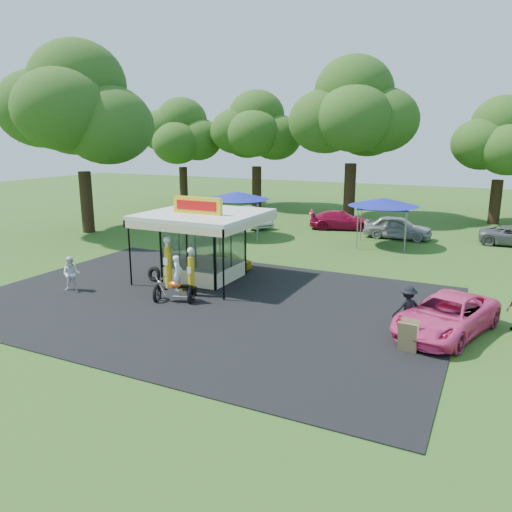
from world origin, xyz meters
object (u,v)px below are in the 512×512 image
object	(u,v)px
kiosk_car	(226,260)
bg_car_a	(247,217)
bg_car_b	(341,220)
gas_pump_left	(168,264)
bg_car_c	(398,227)
spectator_west	(71,274)
tent_west	(236,196)
tent_east	(384,202)
motorcycle	(177,284)
pink_sedan	(446,315)
gas_pump_right	(191,273)
gas_station_kiosk	(204,244)
spectator_east_a	(407,308)
a_frame_sign	(408,337)

from	to	relation	value
kiosk_car	bg_car_a	xyz separation A→B (m)	(-4.84, 11.90, 0.30)
bg_car_b	gas_pump_left	bearing A→B (deg)	155.00
bg_car_c	spectator_west	bearing A→B (deg)	150.03
tent_west	tent_east	distance (m)	10.05
bg_car_c	tent_east	distance (m)	3.57
motorcycle	pink_sedan	world-z (taller)	motorcycle
gas_pump_right	tent_east	bearing A→B (deg)	69.86
tent_west	spectator_west	bearing A→B (deg)	-92.72
gas_station_kiosk	pink_sedan	bearing A→B (deg)	-10.97
pink_sedan	bg_car_c	size ratio (longest dim) A/B	1.10
kiosk_car	pink_sedan	bearing A→B (deg)	-110.99
pink_sedan	tent_west	bearing A→B (deg)	158.58
kiosk_car	spectator_west	distance (m)	7.99
gas_pump_left	bg_car_c	size ratio (longest dim) A/B	0.55
spectator_east_a	tent_east	distance (m)	15.03
gas_pump_left	motorcycle	distance (m)	1.94
bg_car_a	tent_east	world-z (taller)	tent_east
spectator_west	bg_car_c	size ratio (longest dim) A/B	0.35
gas_pump_left	bg_car_c	xyz separation A→B (m)	(7.24, 16.93, -0.44)
motorcycle	kiosk_car	size ratio (longest dim) A/B	0.76
motorcycle	tent_west	bearing A→B (deg)	89.69
spectator_east_a	tent_west	bearing A→B (deg)	-78.83
gas_pump_right	motorcycle	world-z (taller)	gas_pump_right
spectator_east_a	spectator_west	bearing A→B (deg)	-29.08
a_frame_sign	bg_car_c	world-z (taller)	bg_car_c
bg_car_a	a_frame_sign	bearing A→B (deg)	-113.77
gas_station_kiosk	pink_sedan	xyz separation A→B (m)	(11.62, -2.25, -1.08)
pink_sedan	spectator_west	distance (m)	16.18
gas_pump_right	motorcycle	xyz separation A→B (m)	(-0.11, -0.99, -0.24)
a_frame_sign	bg_car_c	xyz separation A→B (m)	(-3.97, 19.16, 0.23)
tent_west	bg_car_a	bearing A→B (deg)	106.26
spectator_west	tent_east	distance (m)	19.50
gas_pump_right	a_frame_sign	world-z (taller)	gas_pump_right
gas_station_kiosk	motorcycle	world-z (taller)	gas_station_kiosk
motorcycle	bg_car_c	distance (m)	19.17
tent_east	a_frame_sign	bearing A→B (deg)	-74.71
tent_east	bg_car_a	bearing A→B (deg)	168.11
a_frame_sign	tent_east	bearing A→B (deg)	107.31
gas_station_kiosk	tent_west	distance (m)	10.96
bg_car_b	a_frame_sign	bearing A→B (deg)	-174.60
motorcycle	a_frame_sign	xyz separation A→B (m)	(9.84, -0.91, -0.28)
motorcycle	tent_west	distance (m)	14.73
motorcycle	tent_west	xyz separation A→B (m)	(-4.55, 13.85, 2.08)
gas_pump_left	bg_car_b	distance (m)	18.83
kiosk_car	bg_car_b	xyz separation A→B (m)	(2.12, 14.15, 0.22)
bg_car_c	a_frame_sign	bearing A→B (deg)	-168.06
gas_pump_left	tent_east	bearing A→B (deg)	64.33
spectator_west	bg_car_b	size ratio (longest dim) A/B	0.34
a_frame_sign	bg_car_c	distance (m)	19.57
gas_pump_left	spectator_west	size ratio (longest dim) A/B	1.56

